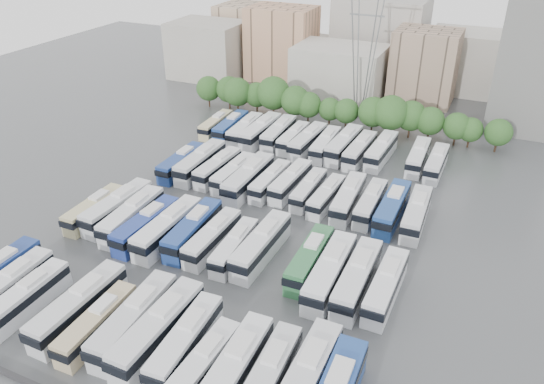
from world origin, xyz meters
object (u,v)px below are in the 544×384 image
at_px(bus_r1_s8, 261,245).
at_px(bus_r3_s1, 231,126).
at_px(bus_r1_s3, 146,225).
at_px(bus_r3_s13, 436,163).
at_px(bus_r1_s12, 357,278).
at_px(bus_r3_s7, 325,144).
at_px(bus_r3_s12, 418,157).
at_px(apartment_tower, 535,64).
at_px(bus_r0_s10, 234,370).
at_px(bus_r2_s9, 326,196).
at_px(bus_r2_s6, 270,181).
at_px(bus_r2_s1, 181,162).
at_px(bus_r3_s4, 279,133).
at_px(bus_r3_s0, 216,124).
at_px(electricity_pylon, 366,28).
at_px(bus_r0_s4, 79,306).
at_px(bus_r1_s11, 330,272).
at_px(bus_r0_s6, 134,319).
at_px(bus_r2_s11, 370,203).
at_px(bus_r1_s1, 118,207).
at_px(bus_r1_s13, 386,286).
at_px(bus_r3_s6, 308,141).
at_px(bus_r1_s2, 132,216).
at_px(bus_r1_s10, 310,259).
at_px(bus_r3_s2, 245,130).
at_px(bus_r3_s10, 381,150).
at_px(bus_r2_s7, 291,181).
at_px(bus_r0_s12, 306,380).
at_px(bus_r0_s7, 158,329).
at_px(bus_r0_s1, 9,286).
at_px(bus_r2_s10, 348,198).
at_px(bus_r0_s8, 186,341).
at_px(bus_r2_s12, 392,208).
at_px(bus_r2_s5, 248,178).
at_px(bus_r1_s6, 212,238).
at_px(bus_r0_s11, 269,377).
at_px(bus_r2_s4, 234,173).
at_px(bus_r2_s3, 218,167).
at_px(bus_r0_s5, 97,323).
at_px(bus_r3_s3, 260,131).
at_px(bus_r0_s9, 202,366).
at_px(bus_r2_s2, 200,162).
at_px(bus_r3_s8, 344,144).
at_px(bus_r1_s4, 168,228).
at_px(bus_r1_s0, 94,209).

height_order(bus_r1_s8, bus_r3_s1, bus_r1_s8).
distance_m(bus_r1_s3, bus_r3_s13, 49.38).
relative_size(bus_r1_s12, bus_r3_s7, 1.12).
bearing_deg(bus_r3_s12, apartment_tower, 58.32).
height_order(bus_r0_s10, bus_r2_s9, bus_r0_s10).
height_order(apartment_tower, bus_r2_s6, apartment_tower).
height_order(bus_r2_s1, bus_r3_s4, bus_r3_s4).
xyz_separation_m(bus_r3_s0, bus_r3_s4, (13.41, 0.58, 0.26)).
height_order(electricity_pylon, bus_r0_s4, electricity_pylon).
relative_size(apartment_tower, bus_r0_s10, 1.98).
bearing_deg(bus_r1_s11, electricity_pylon, 101.54).
relative_size(bus_r0_s6, bus_r2_s11, 1.16).
xyz_separation_m(bus_r1_s1, bus_r1_s13, (39.77, -1.39, -0.12)).
bearing_deg(bus_r3_s6, bus_r1_s2, -107.56).
relative_size(bus_r1_s10, bus_r3_s2, 1.00).
bearing_deg(bus_r3_s10, bus_r2_s9, -98.12).
xyz_separation_m(bus_r0_s10, bus_r2_s7, (-10.00, 37.91, -0.20)).
xyz_separation_m(bus_r0_s12, bus_r1_s3, (-29.70, 16.00, -0.16)).
distance_m(bus_r0_s7, bus_r1_s8, 18.52).
xyz_separation_m(bus_r0_s1, bus_r2_s7, (19.61, 37.56, -0.07)).
distance_m(bus_r1_s2, bus_r3_s2, 35.18).
bearing_deg(bus_r2_s10, electricity_pylon, 101.11).
height_order(bus_r0_s8, bus_r3_s7, bus_r0_s8).
xyz_separation_m(bus_r2_s12, bus_r3_s6, (-19.87, 17.67, -0.06)).
bearing_deg(bus_r3_s2, bus_r2_s5, -63.80).
distance_m(bus_r0_s7, bus_r0_s10, 9.82).
distance_m(bus_r3_s4, bus_r3_s7, 9.88).
bearing_deg(bus_r1_s2, bus_r3_s10, 51.32).
relative_size(bus_r1_s6, bus_r3_s7, 0.99).
distance_m(bus_r0_s11, bus_r2_s4, 42.79).
bearing_deg(bus_r0_s12, electricity_pylon, 102.40).
distance_m(bus_r1_s10, bus_r2_s3, 29.17).
distance_m(bus_r0_s5, bus_r3_s7, 54.52).
distance_m(bus_r1_s10, bus_r2_s6, 21.63).
xyz_separation_m(bus_r3_s0, bus_r3_s3, (10.00, -0.29, 0.38)).
relative_size(bus_r2_s1, bus_r2_s10, 0.95).
bearing_deg(bus_r1_s6, bus_r2_s11, 47.48).
xyz_separation_m(bus_r0_s6, bus_r2_s6, (-0.21, 35.14, -0.32)).
xyz_separation_m(bus_r1_s1, bus_r2_s9, (26.36, 16.17, -0.34)).
xyz_separation_m(electricity_pylon, bus_r1_s10, (9.62, -55.01, -16.79)).
bearing_deg(bus_r2_s5, bus_r1_s8, -58.25).
bearing_deg(bus_r1_s1, bus_r0_s11, -27.97).
bearing_deg(bus_r2_s7, bus_r2_s12, -3.74).
distance_m(bus_r1_s6, bus_r1_s12, 20.01).
height_order(bus_r0_s9, bus_r2_s3, bus_r2_s3).
distance_m(bus_r1_s12, bus_r2_s2, 38.49).
relative_size(bus_r2_s4, bus_r3_s8, 0.87).
relative_size(electricity_pylon, bus_r1_s4, 2.55).
bearing_deg(bus_r1_s0, bus_r1_s13, -0.57).
xyz_separation_m(bus_r1_s10, bus_r3_s6, (-13.37, 34.07, 0.06)).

